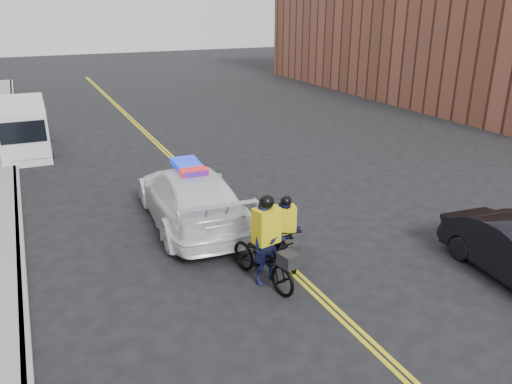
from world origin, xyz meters
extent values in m
plane|color=black|center=(0.00, 0.00, 0.00)|extent=(120.00, 120.00, 0.00)
cube|color=gold|center=(-0.08, 8.00, 0.01)|extent=(0.10, 60.00, 0.01)
cube|color=gold|center=(0.08, 8.00, 0.01)|extent=(0.10, 60.00, 0.01)
cube|color=#989590|center=(-6.00, 8.00, 0.07)|extent=(0.20, 60.00, 0.15)
cube|color=brown|center=(22.00, 18.00, 5.50)|extent=(12.00, 30.00, 11.00)
imported|color=white|center=(-1.35, 4.33, 0.85)|extent=(2.68, 5.94, 1.69)
cube|color=#0C26CC|center=(-1.35, 4.33, 1.77)|extent=(0.79, 1.58, 0.16)
cube|color=silver|center=(-5.50, 14.71, 1.07)|extent=(1.98, 5.08, 2.15)
cube|color=silver|center=(-5.55, 12.52, 0.89)|extent=(1.84, 0.79, 1.12)
cube|color=black|center=(-5.56, 12.14, 1.45)|extent=(1.68, 0.13, 0.84)
cylinder|color=black|center=(-6.42, 13.24, 0.33)|extent=(0.25, 0.66, 0.65)
cylinder|color=black|center=(-4.64, 13.20, 0.33)|extent=(0.25, 0.66, 0.65)
cylinder|color=black|center=(-6.36, 16.22, 0.33)|extent=(0.25, 0.66, 0.65)
cylinder|color=black|center=(-4.58, 16.19, 0.33)|extent=(0.25, 0.66, 0.65)
imported|color=black|center=(-0.80, 0.39, 0.58)|extent=(1.23, 2.34, 1.17)
imported|color=black|center=(-0.80, 0.39, 1.00)|extent=(0.82, 0.62, 2.00)
cube|color=gold|center=(-0.80, 0.39, 1.44)|extent=(0.64, 0.50, 0.84)
sphere|color=black|center=(-0.80, 0.39, 2.01)|extent=(0.34, 0.34, 0.34)
cube|color=black|center=(-0.64, -0.37, 0.91)|extent=(0.44, 0.48, 0.31)
imported|color=black|center=(0.02, 1.00, 0.54)|extent=(0.91, 1.86, 1.07)
imported|color=black|center=(0.02, 1.00, 0.83)|extent=(0.93, 0.80, 1.66)
cube|color=gold|center=(0.02, 1.00, 1.19)|extent=(0.53, 0.42, 0.70)
sphere|color=black|center=(0.02, 1.00, 1.67)|extent=(0.28, 0.28, 0.28)
cube|color=black|center=(-0.13, 0.37, 0.75)|extent=(0.37, 0.40, 0.26)
camera|label=1|loc=(-5.34, -8.78, 6.14)|focal=35.00mm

